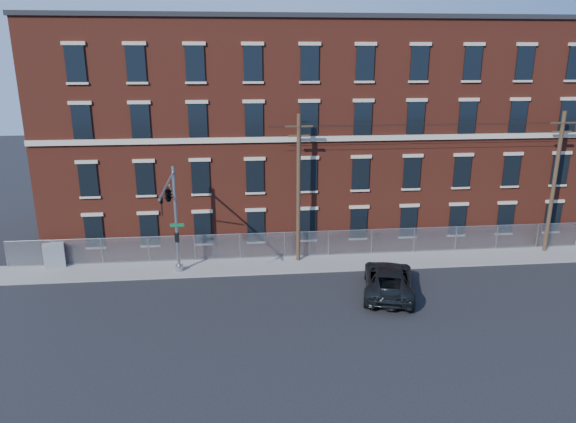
% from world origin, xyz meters
% --- Properties ---
extents(ground, '(140.00, 140.00, 0.00)m').
position_xyz_m(ground, '(0.00, 0.00, 0.00)').
color(ground, black).
rests_on(ground, ground).
extents(sidewalk, '(65.00, 3.00, 0.12)m').
position_xyz_m(sidewalk, '(12.00, 5.00, 0.06)').
color(sidewalk, gray).
rests_on(sidewalk, ground).
extents(mill_building, '(55.30, 14.32, 16.30)m').
position_xyz_m(mill_building, '(12.00, 13.93, 8.15)').
color(mill_building, maroon).
rests_on(mill_building, ground).
extents(chain_link_fence, '(59.06, 0.06, 1.85)m').
position_xyz_m(chain_link_fence, '(12.00, 6.30, 1.06)').
color(chain_link_fence, '#A5A8AD').
rests_on(chain_link_fence, ground).
extents(traffic_signal_mast, '(0.90, 6.75, 7.00)m').
position_xyz_m(traffic_signal_mast, '(-6.00, 2.18, 5.39)').
color(traffic_signal_mast, '#9EA0A5').
rests_on(traffic_signal_mast, ground).
extents(utility_pole_near, '(1.80, 0.28, 10.00)m').
position_xyz_m(utility_pole_near, '(2.00, 5.60, 5.34)').
color(utility_pole_near, '#403020').
rests_on(utility_pole_near, ground).
extents(utility_pole_mid, '(1.80, 0.28, 10.00)m').
position_xyz_m(utility_pole_mid, '(20.00, 5.60, 5.34)').
color(utility_pole_mid, '#403020').
rests_on(utility_pole_mid, ground).
extents(overhead_wires, '(40.00, 0.62, 0.62)m').
position_xyz_m(overhead_wires, '(20.00, 5.60, 9.12)').
color(overhead_wires, black).
rests_on(overhead_wires, ground).
extents(pickup_truck, '(4.29, 6.64, 1.70)m').
position_xyz_m(pickup_truck, '(6.76, 0.08, 0.85)').
color(pickup_truck, black).
rests_on(pickup_truck, ground).
extents(utility_cabinet, '(1.43, 0.98, 1.63)m').
position_xyz_m(utility_cabinet, '(-14.31, 6.00, 0.94)').
color(utility_cabinet, gray).
rests_on(utility_cabinet, sidewalk).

